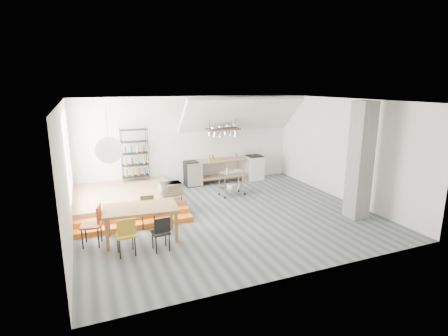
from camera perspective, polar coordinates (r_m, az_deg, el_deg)
name	(u,v)px	position (r m, az deg, el deg)	size (l,w,h in m)	color
floor	(226,215)	(10.00, 0.33, -7.66)	(8.00, 8.00, 0.00)	#495355
wall_back	(189,141)	(12.78, -5.73, 4.40)	(8.00, 0.04, 3.20)	silver
wall_left	(67,174)	(8.84, -24.32, -0.87)	(0.04, 7.00, 3.20)	silver
wall_right	(343,150)	(11.65, 18.84, 2.85)	(0.04, 7.00, 3.20)	silver
ceiling	(226,100)	(9.33, 0.36, 10.98)	(8.00, 7.00, 0.02)	white
slope_ceiling	(241,114)	(12.75, 2.82, 8.73)	(4.40, 1.80, 0.15)	white
window_pane	(68,154)	(10.27, -24.12, 2.16)	(0.02, 2.50, 2.20)	white
platform	(126,198)	(11.19, -15.68, -4.76)	(3.00, 3.00, 0.40)	#926C49
step_lower	(136,225)	(9.42, -14.15, -9.04)	(3.00, 0.35, 0.13)	orange
step_upper	(134,218)	(9.72, -14.49, -7.93)	(3.00, 0.35, 0.27)	orange
concrete_column	(360,161)	(10.10, 21.37, 1.08)	(0.50, 0.50, 3.20)	slate
kitchen_counter	(221,166)	(13.00, -0.54, 0.25)	(1.80, 0.60, 0.91)	#926C49
stove	(254,167)	(13.61, 4.93, 0.17)	(0.60, 0.60, 1.18)	white
pot_rack	(224,131)	(12.56, -0.05, 6.04)	(1.20, 0.50, 1.43)	#45281B
wire_shelving	(135,154)	(12.13, -14.37, 2.23)	(0.88, 0.38, 1.80)	black
microwave_shelf	(171,195)	(10.09, -8.71, -4.34)	(0.60, 0.40, 0.16)	#926C49
paper_lantern	(109,150)	(8.10, -18.26, 2.78)	(0.60, 0.60, 0.60)	white
dining_table	(141,211)	(8.49, -13.45, -6.79)	(1.79, 1.12, 0.81)	brown
chair_mustard	(126,233)	(7.85, -15.71, -10.20)	(0.42, 0.42, 0.88)	gold
chair_black	(161,231)	(7.90, -10.20, -10.05)	(0.39, 0.39, 0.81)	black
chair_olive	(148,209)	(9.29, -12.33, -6.48)	(0.42, 0.42, 0.81)	olive
chair_red	(94,222)	(8.56, -20.41, -8.23)	(0.52, 0.52, 0.95)	#BB421A
rolling_cart	(232,180)	(11.55, 1.34, -1.99)	(0.87, 0.55, 0.81)	silver
mini_fridge	(192,173)	(12.74, -5.22, -0.90)	(0.53, 0.53, 0.90)	black
microwave	(170,189)	(10.03, -8.75, -3.34)	(0.60, 0.41, 0.33)	beige
bowl	(223,159)	(12.92, -0.15, 1.56)	(0.19, 0.19, 0.05)	silver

